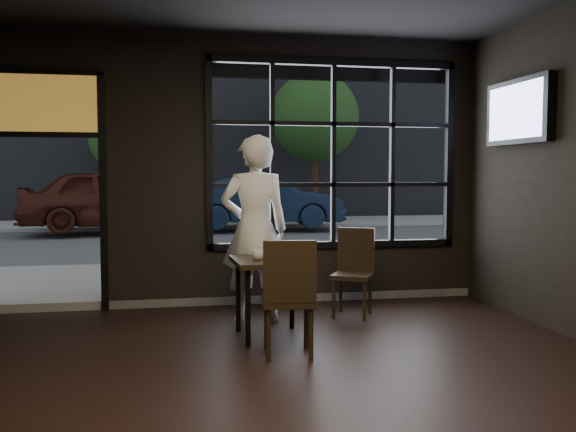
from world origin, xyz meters
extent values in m
cube|color=black|center=(0.00, 0.00, -0.01)|extent=(6.00, 7.00, 0.02)
cube|color=black|center=(1.20, 3.50, 1.80)|extent=(3.06, 0.12, 2.28)
cube|color=orange|center=(-2.10, 3.50, 2.35)|extent=(1.20, 0.06, 0.70)
cube|color=#545456|center=(0.00, 24.00, -0.02)|extent=(60.00, 41.00, 0.04)
cube|color=#5B5956|center=(0.00, 23.00, 7.50)|extent=(28.00, 12.00, 15.00)
cube|color=black|center=(0.20, 1.99, 0.38)|extent=(0.75, 0.75, 0.77)
cube|color=black|center=(0.25, 1.40, 0.51)|extent=(0.48, 0.48, 1.02)
cube|color=black|center=(1.21, 2.69, 0.48)|extent=(0.56, 0.56, 0.96)
imported|color=white|center=(0.12, 2.63, 0.98)|extent=(0.73, 0.48, 1.97)
imported|color=silver|center=(0.06, 1.92, 0.81)|extent=(0.14, 0.14, 0.10)
cube|color=black|center=(2.93, 2.32, 2.23)|extent=(0.13, 1.18, 0.69)
imported|color=black|center=(1.68, 12.72, 0.81)|extent=(4.35, 1.70, 1.41)
imported|color=#401910|center=(-2.26, 12.64, 0.90)|extent=(4.93, 2.54, 1.61)
cylinder|color=#332114|center=(-2.16, 15.45, 1.01)|extent=(0.18, 0.18, 2.02)
sphere|color=#254E1C|center=(-2.16, 15.45, 2.65)|extent=(2.20, 2.20, 2.20)
cylinder|color=#332114|center=(3.61, 14.95, 1.26)|extent=(0.23, 0.23, 2.52)
sphere|color=#265D2C|center=(3.61, 14.95, 3.32)|extent=(2.75, 2.75, 2.75)
camera|label=1|loc=(-0.69, -3.69, 1.57)|focal=38.00mm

